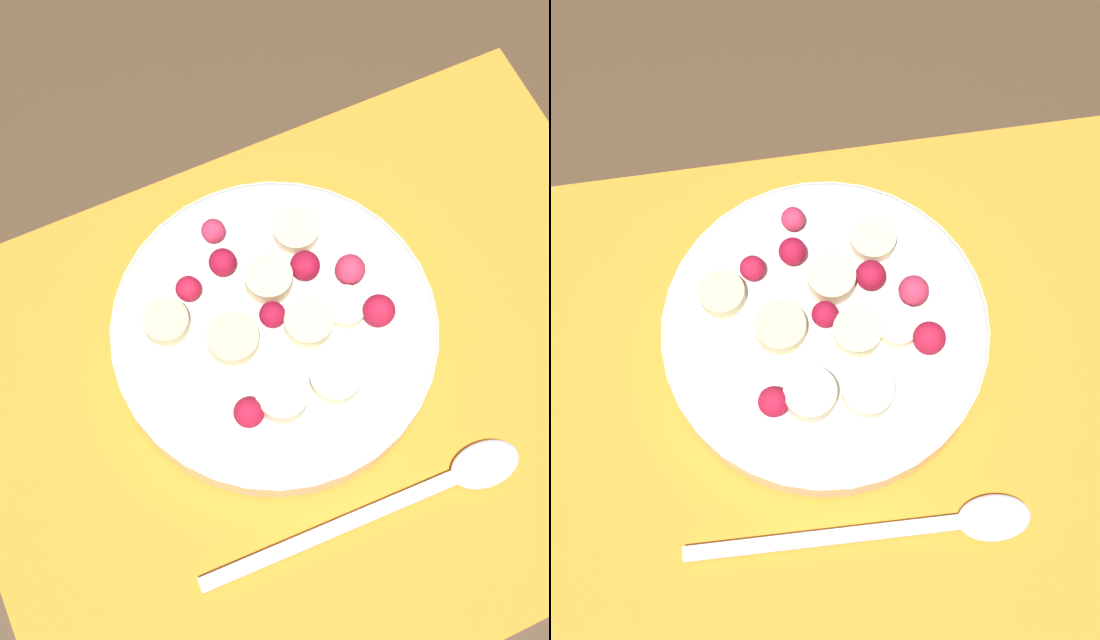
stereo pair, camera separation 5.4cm
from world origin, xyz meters
TOP-DOWN VIEW (x-y plane):
  - ground_plane at (0.00, 0.00)m, footprint 3.00×3.00m
  - placemat at (0.00, 0.00)m, footprint 0.46×0.36m
  - fruit_bowl at (-0.02, 0.04)m, footprint 0.20×0.20m
  - spoon at (0.02, -0.09)m, footprint 0.21×0.03m

SIDE VIEW (x-z plane):
  - ground_plane at x=0.00m, z-range 0.00..0.00m
  - placemat at x=0.00m, z-range 0.00..0.01m
  - spoon at x=0.02m, z-range 0.01..0.01m
  - fruit_bowl at x=-0.02m, z-range 0.00..0.05m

